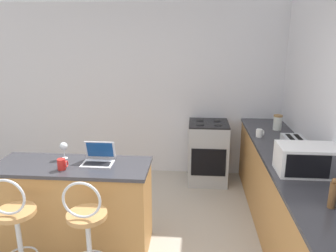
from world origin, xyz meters
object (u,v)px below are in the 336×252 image
(wine_glass_tall, at_px, (64,147))
(bar_stool_far, at_px, (88,236))
(bar_stool_near, at_px, (17,233))
(pepper_mill, at_px, (333,194))
(microwave, at_px, (307,160))
(stove_range, at_px, (208,152))
(mug_red, at_px, (62,164))
(mug_white, at_px, (259,133))
(laptop, at_px, (99,157))
(storage_jar, at_px, (278,122))
(toaster, at_px, (293,146))

(wine_glass_tall, bearing_deg, bar_stool_far, -57.76)
(bar_stool_near, distance_m, pepper_mill, 2.58)
(microwave, distance_m, pepper_mill, 0.62)
(bar_stool_far, distance_m, stove_range, 2.49)
(pepper_mill, distance_m, mug_red, 2.31)
(mug_white, xyz_separation_m, wine_glass_tall, (-2.13, -0.91, 0.08))
(bar_stool_near, distance_m, mug_white, 2.86)
(mug_red, bearing_deg, bar_stool_far, -49.94)
(laptop, bearing_deg, bar_stool_near, -132.26)
(bar_stool_near, relative_size, mug_red, 9.88)
(bar_stool_near, bearing_deg, storage_jar, 36.75)
(bar_stool_far, xyz_separation_m, microwave, (1.92, 0.52, 0.55))
(bar_stool_far, distance_m, pepper_mill, 1.98)
(laptop, distance_m, microwave, 1.98)
(mug_red, xyz_separation_m, storage_jar, (2.34, 1.53, 0.05))
(wine_glass_tall, distance_m, storage_jar, 2.73)
(microwave, distance_m, mug_red, 2.27)
(laptop, height_order, pepper_mill, pepper_mill)
(pepper_mill, bearing_deg, wine_glass_tall, 161.08)
(laptop, relative_size, pepper_mill, 1.28)
(microwave, bearing_deg, mug_white, 101.66)
(mug_red, bearing_deg, mug_white, 30.14)
(laptop, bearing_deg, microwave, -2.87)
(toaster, bearing_deg, stove_range, 124.30)
(pepper_mill, bearing_deg, storage_jar, 87.54)
(storage_jar, bearing_deg, laptop, -147.01)
(bar_stool_near, height_order, wine_glass_tall, wine_glass_tall)
(microwave, bearing_deg, pepper_mill, -91.44)
(microwave, bearing_deg, mug_red, -177.44)
(mug_white, bearing_deg, laptop, -150.57)
(bar_stool_near, distance_m, laptop, 0.96)
(laptop, relative_size, mug_white, 3.08)
(bar_stool_far, height_order, mug_white, bar_stool_far)
(pepper_mill, bearing_deg, microwave, 88.56)
(stove_range, relative_size, storage_jar, 4.54)
(microwave, bearing_deg, toaster, 88.26)
(microwave, height_order, wine_glass_tall, microwave)
(microwave, xyz_separation_m, toaster, (0.01, 0.48, -0.04))
(pepper_mill, xyz_separation_m, storage_jar, (0.09, 2.05, -0.01))
(laptop, relative_size, stove_range, 0.33)
(wine_glass_tall, bearing_deg, toaster, 7.35)
(microwave, xyz_separation_m, stove_range, (-0.82, 1.71, -0.59))
(stove_range, xyz_separation_m, mug_red, (-1.45, -1.81, 0.51))
(bar_stool_near, xyz_separation_m, laptop, (0.56, 0.62, 0.47))
(mug_white, bearing_deg, bar_stool_near, -145.20)
(bar_stool_near, xyz_separation_m, wine_glass_tall, (0.18, 0.70, 0.55))
(bar_stool_far, height_order, stove_range, bar_stool_far)
(laptop, xyz_separation_m, pepper_mill, (1.96, -0.72, 0.06))
(stove_range, distance_m, mug_white, 1.00)
(bar_stool_far, xyz_separation_m, wine_glass_tall, (-0.44, 0.70, 0.55))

